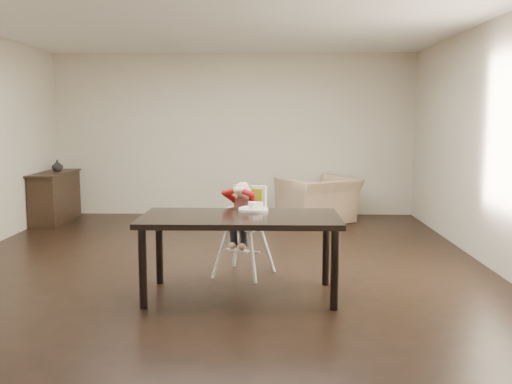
{
  "coord_description": "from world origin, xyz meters",
  "views": [
    {
      "loc": [
        0.59,
        -6.09,
        1.63
      ],
      "look_at": [
        0.46,
        -0.52,
        0.91
      ],
      "focal_mm": 40.0,
      "sensor_mm": 36.0,
      "label": 1
    }
  ],
  "objects_px": {
    "armchair": "(318,192)",
    "high_chair": "(245,209)",
    "dining_table": "(240,224)",
    "sideboard": "(55,197)"
  },
  "relations": [
    {
      "from": "dining_table",
      "to": "armchair",
      "type": "xyz_separation_m",
      "value": [
        1.03,
        3.8,
        -0.2
      ]
    },
    {
      "from": "high_chair",
      "to": "sideboard",
      "type": "distance_m",
      "value": 4.31
    },
    {
      "from": "dining_table",
      "to": "sideboard",
      "type": "bearing_deg",
      "value": 130.03
    },
    {
      "from": "high_chair",
      "to": "dining_table",
      "type": "bearing_deg",
      "value": -67.63
    },
    {
      "from": "dining_table",
      "to": "high_chair",
      "type": "bearing_deg",
      "value": 89.29
    },
    {
      "from": "dining_table",
      "to": "armchair",
      "type": "height_order",
      "value": "armchair"
    },
    {
      "from": "armchair",
      "to": "sideboard",
      "type": "relative_size",
      "value": 0.86
    },
    {
      "from": "high_chair",
      "to": "sideboard",
      "type": "relative_size",
      "value": 0.78
    },
    {
      "from": "armchair",
      "to": "high_chair",
      "type": "bearing_deg",
      "value": 40.12
    },
    {
      "from": "high_chair",
      "to": "sideboard",
      "type": "height_order",
      "value": "high_chair"
    }
  ]
}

